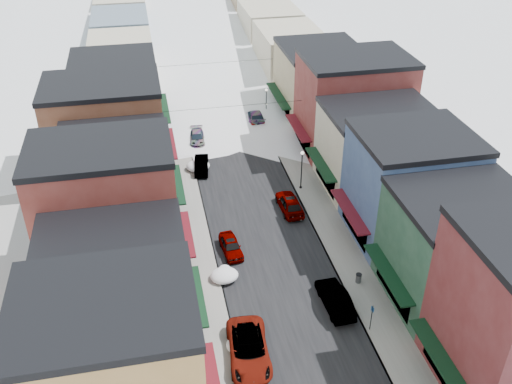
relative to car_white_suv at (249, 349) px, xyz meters
name	(u,v)px	position (x,y,z in m)	size (l,w,h in m)	color
road	(211,92)	(4.30, 51.36, -0.87)	(10.00, 160.00, 0.01)	black
sidewalk_left	(167,95)	(-2.30, 51.36, -0.80)	(3.20, 160.00, 0.15)	gray
sidewalk_right	(254,88)	(10.90, 51.36, -0.80)	(3.20, 160.00, 0.15)	gray
curb_left	(177,94)	(-0.75, 51.36, -0.80)	(0.10, 160.00, 0.15)	slate
curb_right	(244,89)	(9.35, 51.36, -0.80)	(0.10, 160.00, 0.15)	slate
bldg_l_yellow	(115,374)	(-8.89, -4.64, 4.88)	(11.30, 8.70, 11.50)	#DC9C51
bldg_l_cream	(117,290)	(-8.89, 3.86, 3.88)	(11.30, 8.20, 9.50)	beige
bldg_l_brick_near	(108,213)	(-9.39, 11.86, 5.38)	(12.30, 8.20, 12.50)	maroon
bldg_l_grayblue	(117,179)	(-8.89, 20.36, 3.63)	(11.30, 9.20, 9.00)	gray
bldg_l_brick_far	(107,130)	(-9.89, 29.36, 4.63)	(13.30, 9.20, 11.00)	brown
bldg_l_tan	(117,98)	(-8.89, 39.36, 4.13)	(11.30, 11.20, 10.00)	#8F715E
bldg_r_green	(457,249)	(17.49, 3.36, 3.88)	(11.30, 9.20, 9.50)	#214631
bldg_r_blue	(409,186)	(17.49, 12.36, 4.38)	(11.30, 9.20, 10.50)	#334A75
bldg_r_cream	(377,148)	(17.99, 21.36, 3.63)	(12.30, 9.20, 9.00)	beige
bldg_r_brick_far	(353,103)	(18.49, 30.36, 4.88)	(13.30, 9.20, 11.50)	maroon
bldg_r_tan	(319,81)	(17.49, 40.36, 3.88)	(11.30, 11.20, 9.50)	tan
distant_blocks	(193,23)	(4.30, 74.36, 3.13)	(34.00, 55.00, 8.00)	gray
overhead_cables	(223,83)	(4.30, 38.86, 5.33)	(16.40, 15.04, 0.04)	black
car_white_suv	(249,349)	(0.00, 0.00, 0.00)	(2.90, 6.29, 1.75)	white
car_silver_sedan	(231,246)	(0.80, 12.61, -0.18)	(1.65, 4.10, 1.40)	gray
car_dark_hatch	(201,165)	(0.00, 28.12, -0.16)	(1.52, 4.35, 1.43)	black
car_silver_wagon	(197,138)	(0.34, 35.27, -0.21)	(1.86, 4.59, 1.33)	#AFB1B8
car_green_sedan	(335,299)	(7.87, 3.85, -0.03)	(1.79, 5.12, 1.69)	black
car_gray_suv	(290,203)	(7.80, 18.22, -0.02)	(2.02, 5.01, 1.71)	#909398
car_black_sedan	(255,116)	(8.60, 39.65, -0.06)	(2.28, 5.61, 1.63)	black
car_lane_silver	(218,118)	(3.70, 40.58, -0.19)	(1.61, 3.99, 1.36)	gray
car_lane_white	(205,58)	(5.07, 64.11, -0.06)	(2.71, 5.88, 1.63)	white
parking_sign	(372,316)	(9.67, 0.74, 0.70)	(0.11, 0.32, 2.43)	black
trash_can	(359,278)	(10.73, 6.14, -0.28)	(0.51, 0.51, 0.86)	#4F5153
streetlamp_near	(302,165)	(10.03, 21.99, 2.08)	(0.37, 0.37, 4.45)	black
streetlamp_far	(266,99)	(10.31, 40.51, 1.88)	(0.34, 0.34, 4.12)	black
snow_pile_near	(241,343)	(-0.36, 1.05, -0.42)	(2.27, 2.60, 0.96)	white
snow_pile_mid	(224,275)	(-0.39, 8.97, -0.38)	(2.43, 2.70, 1.03)	white
snow_pile_far	(198,166)	(-0.35, 28.38, -0.33)	(2.68, 2.85, 1.13)	white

